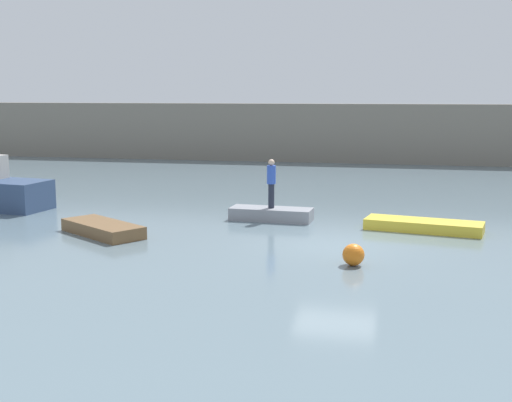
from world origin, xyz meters
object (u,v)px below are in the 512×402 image
at_px(rowboat_yellow, 424,226).
at_px(mooring_buoy, 353,255).
at_px(rowboat_grey, 271,214).
at_px(rowboat_brown, 103,229).
at_px(person_blue_shirt, 271,181).

distance_m(rowboat_yellow, mooring_buoy, 5.49).
distance_m(rowboat_grey, mooring_buoy, 6.78).
relative_size(rowboat_brown, mooring_buoy, 5.39).
height_order(rowboat_brown, mooring_buoy, mooring_buoy).
height_order(rowboat_brown, rowboat_yellow, rowboat_brown).
height_order(rowboat_grey, person_blue_shirt, person_blue_shirt).
relative_size(rowboat_yellow, person_blue_shirt, 2.17).
xyz_separation_m(rowboat_grey, person_blue_shirt, (0.00, 0.00, 1.22)).
bearing_deg(mooring_buoy, rowboat_yellow, 68.28).
bearing_deg(rowboat_grey, rowboat_yellow, -4.98).
bearing_deg(rowboat_grey, rowboat_brown, -140.70).
height_order(person_blue_shirt, mooring_buoy, person_blue_shirt).
height_order(rowboat_yellow, person_blue_shirt, person_blue_shirt).
height_order(rowboat_yellow, mooring_buoy, mooring_buoy).
distance_m(person_blue_shirt, mooring_buoy, 6.88).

